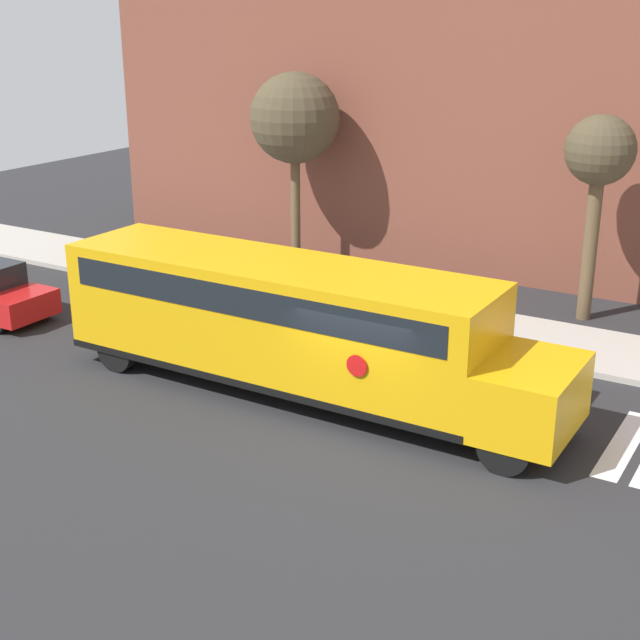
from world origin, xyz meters
The scene contains 6 objects.
ground_plane centered at (0.00, 0.00, 0.00)m, with size 60.00×60.00×0.00m, color #28282B.
sidewalk_strip centered at (0.00, 6.50, 0.07)m, with size 44.00×3.00×0.15m.
building_backdrop centered at (0.00, 13.00, 6.73)m, with size 32.00×4.00×13.46m.
school_bus centered at (-2.21, 0.80, 1.69)m, with size 11.54×2.57×2.92m.
tree_near_sidewalk centered at (-7.53, 9.42, 4.73)m, with size 2.82×2.82×6.18m.
tree_far_sidewalk centered at (2.02, 9.00, 4.36)m, with size 1.82×1.82×5.49m.
Camera 1 is at (7.64, -14.40, 8.10)m, focal length 50.00 mm.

